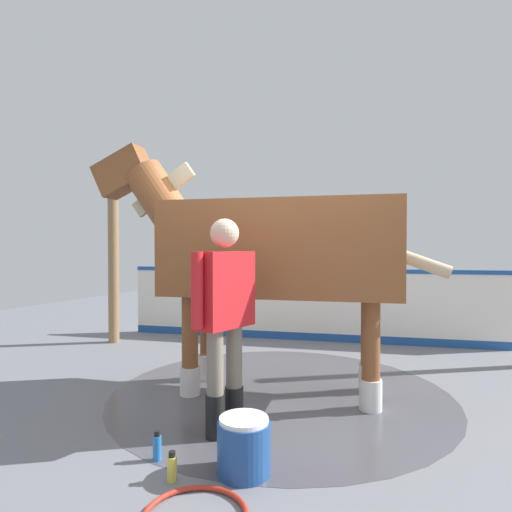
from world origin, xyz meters
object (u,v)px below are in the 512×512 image
object	(u,v)px
horse	(269,250)
wash_bucket	(244,446)
handler	(225,310)
bottle_spray	(157,447)
bottle_shampoo	(172,468)

from	to	relation	value
horse	wash_bucket	size ratio (longest dim) A/B	9.88
handler	bottle_spray	xyz separation A→B (m)	(-0.57, 0.22, -0.87)
horse	handler	world-z (taller)	horse
wash_bucket	bottle_spray	xyz separation A→B (m)	(-0.09, 0.61, -0.09)
horse	bottle_spray	xyz separation A→B (m)	(-1.57, 0.18, -1.33)
handler	horse	bearing A→B (deg)	106.81
horse	wash_bucket	bearing A→B (deg)	95.41
handler	wash_bucket	world-z (taller)	handler
wash_bucket	bottle_spray	bearing A→B (deg)	98.33
horse	handler	bearing A→B (deg)	81.26
bottle_spray	handler	bearing A→B (deg)	-21.15
wash_bucket	horse	bearing A→B (deg)	16.14
bottle_shampoo	handler	bearing A→B (deg)	1.80
horse	bottle_shampoo	xyz separation A→B (m)	(-1.74, -0.06, -1.34)
horse	bottle_shampoo	bearing A→B (deg)	81.18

